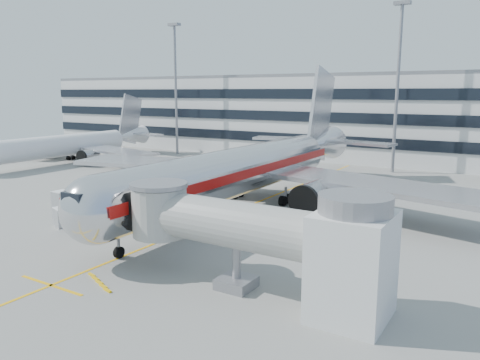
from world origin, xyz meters
The scene contains 15 objects.
ground centered at (0.00, 0.00, 0.00)m, with size 180.00×180.00×0.00m, color gray.
lead_in_line centered at (0.00, 10.00, 0.01)m, with size 0.25×70.00×0.01m, color #FDB40D.
stop_bar centered at (0.00, -14.00, 0.01)m, with size 6.00×0.25×0.01m, color #FDB40D.
main_jet centered at (0.00, 11.72, 4.23)m, with size 50.95×48.70×16.06m.
jet_bridge centered at (12.18, -8.00, 3.87)m, with size 17.80×4.50×7.00m.
terminal centered at (0.00, 57.95, 7.80)m, with size 150.00×24.25×15.60m.
light_mast_west centered at (-35.00, 42.00, 14.88)m, with size 2.40×1.20×25.45m.
light_mast_centre centered at (8.00, 42.00, 14.88)m, with size 2.40×1.20×25.45m.
second_jet centered at (-43.49, 22.80, 3.18)m, with size 38.21×36.52×12.04m.
belt_loader centered at (-7.10, -1.05, 0.72)m, with size 5.36×2.32×2.53m.
baggage_tug centered at (-8.16, -4.10, 0.85)m, with size 2.74×1.90×1.96m.
cargo_container_left centered at (-17.41, 0.40, 0.86)m, with size 1.67×1.67×1.70m.
cargo_container_right centered at (-11.84, 4.60, 0.90)m, with size 2.24×2.24×1.79m.
cargo_container_front centered at (-10.76, -4.46, 0.89)m, with size 2.13×2.13×1.77m.
ramp_worker centered at (-8.21, -1.07, 0.94)m, with size 0.68×0.45×1.87m, color #BFEF19.
Camera 1 is at (25.47, -31.90, 12.40)m, focal length 35.00 mm.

